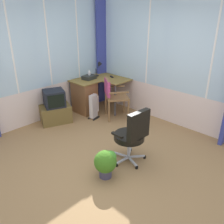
{
  "coord_description": "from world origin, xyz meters",
  "views": [
    {
      "loc": [
        -2.39,
        -2.42,
        2.38
      ],
      "look_at": [
        0.46,
        0.33,
        0.62
      ],
      "focal_mm": 38.38,
      "sensor_mm": 36.0,
      "label": 1
    }
  ],
  "objects": [
    {
      "name": "office_chair",
      "position": [
        0.24,
        -0.34,
        0.53
      ],
      "size": [
        0.6,
        0.58,
        0.94
      ],
      "color": "#B7B7BF",
      "rests_on": "ground"
    },
    {
      "name": "desk_lamp",
      "position": [
        1.63,
        1.89,
        1.01
      ],
      "size": [
        0.23,
        0.19,
        0.36
      ],
      "color": "black",
      "rests_on": "desk"
    },
    {
      "name": "north_window_panel",
      "position": [
        0.0,
        2.18,
        1.35
      ],
      "size": [
        3.95,
        0.07,
        2.7
      ],
      "color": "silver",
      "rests_on": "ground"
    },
    {
      "name": "ground",
      "position": [
        0.0,
        0.0,
        -0.03
      ],
      "size": [
        4.95,
        5.3,
        0.06
      ],
      "primitive_type": "cube",
      "color": "#957147"
    },
    {
      "name": "east_window_panel",
      "position": [
        2.01,
        -0.0,
        1.34
      ],
      "size": [
        0.07,
        4.3,
        2.7
      ],
      "color": "silver",
      "rests_on": "ground"
    },
    {
      "name": "tv_remote",
      "position": [
        1.73,
        1.58,
        0.79
      ],
      "size": [
        0.11,
        0.15,
        0.02
      ],
      "primitive_type": "cube",
      "rotation": [
        0.0,
        0.0,
        -0.46
      ],
      "color": "black",
      "rests_on": "desk"
    },
    {
      "name": "paper_tray",
      "position": [
        1.23,
        1.85,
        0.82
      ],
      "size": [
        0.33,
        0.27,
        0.09
      ],
      "primitive_type": "cube",
      "rotation": [
        0.0,
        0.0,
        0.14
      ],
      "color": "#252825",
      "rests_on": "desk"
    },
    {
      "name": "curtain_corner",
      "position": [
        1.88,
        2.05,
        1.3
      ],
      "size": [
        0.32,
        0.1,
        2.6
      ],
      "primitive_type": "cube",
      "rotation": [
        0.0,
        0.0,
        -0.1
      ],
      "color": "#374198",
      "rests_on": "ground"
    },
    {
      "name": "tv_on_stand",
      "position": [
        0.22,
        1.84,
        0.33
      ],
      "size": [
        0.76,
        0.64,
        0.74
      ],
      "color": "brown",
      "rests_on": "ground"
    },
    {
      "name": "spray_bottle",
      "position": [
        1.27,
        1.88,
        0.88
      ],
      "size": [
        0.06,
        0.06,
        0.22
      ],
      "color": "silver",
      "rests_on": "desk"
    },
    {
      "name": "space_heater",
      "position": [
        0.95,
        1.38,
        0.29
      ],
      "size": [
        0.28,
        0.21,
        0.57
      ],
      "color": "silver",
      "rests_on": "ground"
    },
    {
      "name": "desk",
      "position": [
        1.08,
        1.8,
        0.42
      ],
      "size": [
        1.16,
        1.05,
        0.78
      ],
      "color": "olive",
      "rests_on": "ground"
    },
    {
      "name": "wooden_armchair",
      "position": [
        1.24,
        1.1,
        0.61
      ],
      "size": [
        0.67,
        0.67,
        0.93
      ],
      "color": "olive",
      "rests_on": "ground"
    },
    {
      "name": "potted_plant",
      "position": [
        -0.33,
        -0.31,
        0.26
      ],
      "size": [
        0.34,
        0.34,
        0.44
      ],
      "color": "#413E58",
      "rests_on": "ground"
    }
  ]
}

